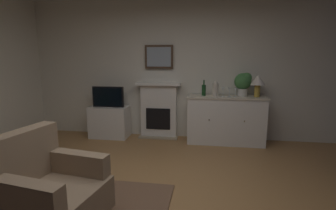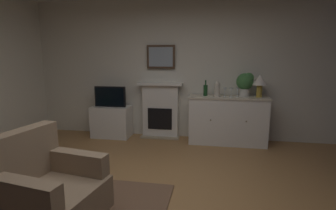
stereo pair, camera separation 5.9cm
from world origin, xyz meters
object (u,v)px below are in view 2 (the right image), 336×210
at_px(vase_decorative, 217,89).
at_px(tv_cabinet, 112,122).
at_px(wine_bottle, 205,90).
at_px(potted_plant_small, 245,82).
at_px(wine_glass_right, 238,90).
at_px(armchair, 47,189).
at_px(sideboard_cabinet, 227,120).
at_px(wine_glass_left, 225,90).
at_px(table_lamp, 260,82).
at_px(framed_picture, 161,57).
at_px(tv_set, 110,97).
at_px(fireplace_unit, 161,110).
at_px(wine_glass_center, 231,90).

relative_size(vase_decorative, tv_cabinet, 0.37).
bearing_deg(wine_bottle, potted_plant_small, 1.69).
height_order(wine_glass_right, armchair, wine_glass_right).
bearing_deg(armchair, sideboard_cabinet, 57.24).
bearing_deg(wine_glass_left, table_lamp, 5.11).
relative_size(framed_picture, wine_bottle, 1.90).
bearing_deg(tv_cabinet, table_lamp, -0.31).
height_order(tv_set, armchair, tv_set).
distance_m(sideboard_cabinet, wine_glass_left, 0.57).
bearing_deg(wine_bottle, armchair, -115.99).
height_order(fireplace_unit, framed_picture, framed_picture).
height_order(vase_decorative, tv_set, vase_decorative).
bearing_deg(fireplace_unit, framed_picture, 90.00).
bearing_deg(potted_plant_small, tv_set, -178.80).
xyz_separation_m(wine_glass_left, potted_plant_small, (0.36, 0.10, 0.13)).
xyz_separation_m(vase_decorative, tv_set, (-2.06, 0.04, -0.20)).
distance_m(wine_glass_left, tv_cabinet, 2.31).
bearing_deg(wine_glass_center, wine_glass_left, 179.30).
height_order(sideboard_cabinet, wine_glass_left, wine_glass_left).
bearing_deg(wine_glass_right, framed_picture, 169.49).
bearing_deg(potted_plant_small, sideboard_cabinet, -171.02).
relative_size(fireplace_unit, wine_glass_left, 6.67).
bearing_deg(table_lamp, framed_picture, 173.04).
height_order(wine_glass_right, tv_cabinet, wine_glass_right).
bearing_deg(wine_glass_center, vase_decorative, 178.91).
height_order(framed_picture, wine_glass_left, framed_picture).
relative_size(sideboard_cabinet, armchair, 1.54).
bearing_deg(wine_glass_right, armchair, -125.38).
bearing_deg(wine_glass_right, fireplace_unit, 171.23).
height_order(wine_bottle, wine_glass_right, wine_bottle).
distance_m(fireplace_unit, armchair, 2.97).
distance_m(wine_glass_center, tv_set, 2.32).
bearing_deg(vase_decorative, tv_cabinet, 178.19).
bearing_deg(fireplace_unit, wine_glass_center, -9.86).
distance_m(wine_bottle, wine_glass_right, 0.57).
height_order(wine_bottle, vase_decorative, wine_bottle).
distance_m(table_lamp, potted_plant_small, 0.25).
relative_size(sideboard_cabinet, wine_glass_left, 8.59).
bearing_deg(armchair, potted_plant_small, 53.66).
bearing_deg(sideboard_cabinet, vase_decorative, -166.50).
relative_size(wine_glass_center, wine_glass_right, 1.00).
relative_size(wine_glass_left, tv_set, 0.27).
distance_m(table_lamp, wine_glass_right, 0.41).
height_order(framed_picture, sideboard_cabinet, framed_picture).
distance_m(wine_glass_center, armchair, 3.30).
bearing_deg(fireplace_unit, sideboard_cabinet, -7.80).
distance_m(wine_bottle, wine_glass_left, 0.36).
bearing_deg(armchair, framed_picture, 80.92).
distance_m(wine_glass_left, armchair, 3.25).
bearing_deg(wine_glass_center, framed_picture, 168.27).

